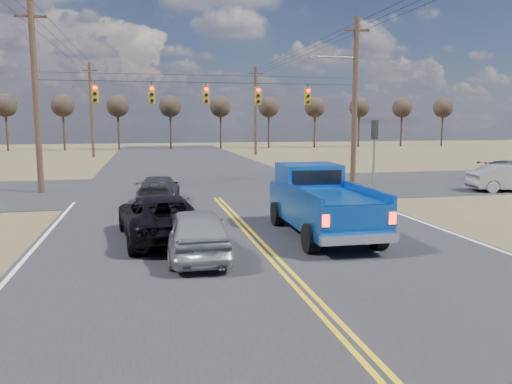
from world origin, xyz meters
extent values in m
plane|color=brown|center=(0.00, 0.00, 0.00)|extent=(160.00, 160.00, 0.00)
cube|color=#28282B|center=(0.00, 10.00, 0.00)|extent=(14.00, 120.00, 0.02)
cube|color=#28282B|center=(0.00, 18.00, 0.00)|extent=(120.00, 12.00, 0.02)
cylinder|color=#473323|center=(-9.00, 18.00, 5.00)|extent=(0.32, 0.32, 10.00)
cube|color=#473323|center=(-9.00, 18.00, 9.20)|extent=(1.60, 0.12, 0.12)
cylinder|color=#473323|center=(9.00, 18.00, 5.00)|extent=(0.32, 0.32, 10.00)
cube|color=#473323|center=(9.00, 18.00, 9.20)|extent=(1.60, 0.12, 0.12)
cylinder|color=black|center=(0.00, 18.00, 6.00)|extent=(18.00, 0.02, 0.02)
cylinder|color=black|center=(0.00, 18.00, 6.40)|extent=(18.00, 0.02, 0.02)
cube|color=#B28C14|center=(-6.00, 18.00, 5.30)|extent=(0.34, 0.24, 1.00)
cylinder|color=#FF0C05|center=(-6.00, 17.86, 5.63)|extent=(0.20, 0.06, 0.20)
cylinder|color=black|center=(-6.00, 17.86, 5.30)|extent=(0.20, 0.06, 0.20)
cylinder|color=black|center=(-6.00, 17.86, 4.97)|extent=(0.20, 0.06, 0.20)
cube|color=black|center=(-6.00, 17.83, 5.74)|extent=(0.24, 0.14, 0.03)
cube|color=#B28C14|center=(-3.00, 18.00, 5.30)|extent=(0.34, 0.24, 1.00)
cylinder|color=#FF0C05|center=(-3.00, 17.86, 5.63)|extent=(0.20, 0.06, 0.20)
cylinder|color=black|center=(-3.00, 17.86, 5.30)|extent=(0.20, 0.06, 0.20)
cylinder|color=black|center=(-3.00, 17.86, 4.97)|extent=(0.20, 0.06, 0.20)
cube|color=black|center=(-3.00, 17.83, 5.74)|extent=(0.24, 0.14, 0.03)
cube|color=#B28C14|center=(0.00, 18.00, 5.30)|extent=(0.34, 0.24, 1.00)
cylinder|color=#FF0C05|center=(0.00, 17.86, 5.63)|extent=(0.20, 0.06, 0.20)
cylinder|color=black|center=(0.00, 17.86, 5.30)|extent=(0.20, 0.06, 0.20)
cylinder|color=black|center=(0.00, 17.86, 4.97)|extent=(0.20, 0.06, 0.20)
cube|color=black|center=(0.00, 17.83, 5.74)|extent=(0.24, 0.14, 0.03)
cube|color=#B28C14|center=(3.00, 18.00, 5.30)|extent=(0.34, 0.24, 1.00)
cylinder|color=#FF0C05|center=(3.00, 17.86, 5.63)|extent=(0.20, 0.06, 0.20)
cylinder|color=black|center=(3.00, 17.86, 5.30)|extent=(0.20, 0.06, 0.20)
cylinder|color=black|center=(3.00, 17.86, 4.97)|extent=(0.20, 0.06, 0.20)
cube|color=black|center=(3.00, 17.83, 5.74)|extent=(0.24, 0.14, 0.03)
cube|color=#B28C14|center=(6.00, 18.00, 5.30)|extent=(0.34, 0.24, 1.00)
cylinder|color=#FF0C05|center=(6.00, 17.86, 5.63)|extent=(0.20, 0.06, 0.20)
cylinder|color=black|center=(6.00, 17.86, 5.30)|extent=(0.20, 0.06, 0.20)
cylinder|color=black|center=(6.00, 17.86, 4.97)|extent=(0.20, 0.06, 0.20)
cube|color=black|center=(6.00, 17.83, 5.74)|extent=(0.24, 0.14, 0.03)
cylinder|color=slate|center=(8.20, 13.50, 1.60)|extent=(0.12, 0.12, 3.20)
cube|color=black|center=(8.20, 13.50, 3.40)|extent=(0.24, 0.34, 1.00)
cylinder|color=slate|center=(7.60, 18.00, 7.60)|extent=(2.80, 0.10, 0.10)
cube|color=slate|center=(6.30, 18.00, 7.55)|extent=(0.55, 0.22, 0.14)
cylinder|color=#473323|center=(-9.00, 46.00, 5.00)|extent=(0.32, 0.32, 10.00)
cube|color=#473323|center=(-9.00, 46.00, 9.20)|extent=(1.60, 0.12, 0.12)
cylinder|color=#473323|center=(9.00, 46.00, 5.00)|extent=(0.32, 0.32, 10.00)
cube|color=#473323|center=(9.00, 46.00, 9.20)|extent=(1.60, 0.12, 0.12)
cylinder|color=black|center=(-9.70, 17.00, 9.30)|extent=(0.02, 58.00, 0.02)
cylinder|color=black|center=(-9.00, 17.00, 9.30)|extent=(0.02, 58.00, 0.02)
cylinder|color=black|center=(-8.30, 17.00, 9.30)|extent=(0.02, 58.00, 0.02)
cylinder|color=black|center=(8.30, 17.00, 9.30)|extent=(0.02, 58.00, 0.02)
cylinder|color=black|center=(9.00, 17.00, 9.30)|extent=(0.02, 58.00, 0.02)
cylinder|color=black|center=(9.70, 17.00, 9.30)|extent=(0.02, 58.00, 0.02)
cylinder|color=#33261C|center=(-21.00, 60.00, 2.75)|extent=(0.28, 0.28, 5.50)
sphere|color=#2D231C|center=(-21.00, 60.00, 5.90)|extent=(3.00, 3.00, 3.00)
cylinder|color=#33261C|center=(-14.00, 60.00, 2.75)|extent=(0.28, 0.28, 5.50)
sphere|color=#2D231C|center=(-14.00, 60.00, 5.90)|extent=(3.00, 3.00, 3.00)
cylinder|color=#33261C|center=(-7.00, 60.00, 2.75)|extent=(0.28, 0.28, 5.50)
sphere|color=#2D231C|center=(-7.00, 60.00, 5.90)|extent=(3.00, 3.00, 3.00)
cylinder|color=#33261C|center=(0.00, 60.00, 2.75)|extent=(0.28, 0.28, 5.50)
sphere|color=#2D231C|center=(0.00, 60.00, 5.90)|extent=(3.00, 3.00, 3.00)
cylinder|color=#33261C|center=(7.00, 60.00, 2.75)|extent=(0.28, 0.28, 5.50)
sphere|color=#2D231C|center=(7.00, 60.00, 5.90)|extent=(3.00, 3.00, 3.00)
cylinder|color=#33261C|center=(14.00, 60.00, 2.75)|extent=(0.28, 0.28, 5.50)
sphere|color=#2D231C|center=(14.00, 60.00, 5.90)|extent=(3.00, 3.00, 3.00)
cylinder|color=#33261C|center=(21.00, 60.00, 2.75)|extent=(0.28, 0.28, 5.50)
sphere|color=#2D231C|center=(21.00, 60.00, 5.90)|extent=(3.00, 3.00, 3.00)
cylinder|color=#33261C|center=(28.00, 60.00, 2.75)|extent=(0.28, 0.28, 5.50)
sphere|color=#2D231C|center=(28.00, 60.00, 5.90)|extent=(3.00, 3.00, 3.00)
cylinder|color=#33261C|center=(35.00, 60.00, 2.75)|extent=(0.28, 0.28, 5.50)
sphere|color=#2D231C|center=(35.00, 60.00, 5.90)|extent=(3.00, 3.00, 3.00)
cylinder|color=#33261C|center=(42.00, 60.00, 2.75)|extent=(0.28, 0.28, 5.50)
sphere|color=#2D231C|center=(42.00, 60.00, 5.90)|extent=(3.00, 3.00, 3.00)
cylinder|color=black|center=(1.23, 2.98, 0.44)|extent=(0.37, 0.89, 0.89)
cylinder|color=black|center=(3.34, 2.95, 0.44)|extent=(0.37, 0.89, 0.89)
cylinder|color=black|center=(1.28, 6.98, 0.44)|extent=(0.37, 0.89, 0.89)
cylinder|color=black|center=(3.39, 6.95, 0.44)|extent=(0.37, 0.89, 0.89)
cube|color=#0F49A9|center=(2.31, 4.97, 1.00)|extent=(2.30, 6.03, 1.11)
cube|color=#0F49A9|center=(2.33, 6.58, 1.91)|extent=(2.08, 1.92, 0.80)
cube|color=black|center=(2.32, 5.65, 1.91)|extent=(1.78, 0.09, 0.50)
cube|color=#0F49A9|center=(1.24, 3.81, 1.67)|extent=(0.16, 3.67, 0.22)
cube|color=#0F49A9|center=(3.35, 3.78, 1.67)|extent=(0.16, 3.67, 0.22)
cube|color=#0F49A9|center=(2.27, 1.99, 1.22)|extent=(2.22, 0.12, 0.67)
cube|color=silver|center=(2.27, 1.91, 0.61)|extent=(2.28, 0.23, 0.24)
cube|color=#FF0C05|center=(1.29, 1.96, 1.17)|extent=(0.20, 0.07, 0.33)
cube|color=#FF0C05|center=(3.25, 1.93, 1.17)|extent=(0.20, 0.07, 0.33)
imported|color=gray|center=(-2.09, 3.26, 0.72)|extent=(1.71, 4.25, 1.45)
imported|color=black|center=(-2.98, 5.69, 0.74)|extent=(3.06, 5.59, 1.48)
imported|color=silver|center=(4.87, 15.50, 0.69)|extent=(1.59, 4.25, 1.39)
imported|color=#2F2E33|center=(-2.86, 13.45, 0.64)|extent=(2.32, 4.57, 1.27)
imported|color=gray|center=(16.10, 13.00, 0.74)|extent=(2.22, 4.65, 1.47)
imported|color=#38373D|center=(20.03, 17.73, 0.65)|extent=(2.57, 4.74, 1.30)
camera|label=1|loc=(-3.39, -10.56, 3.83)|focal=35.00mm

